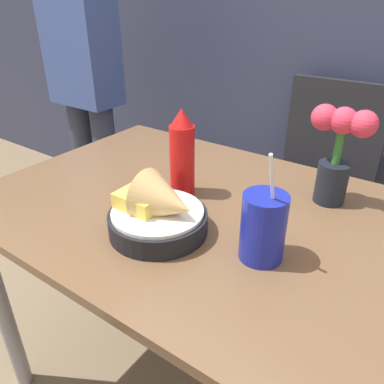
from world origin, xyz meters
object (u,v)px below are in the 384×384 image
Objects in this scene: chair_far_window at (321,171)px; flower_vase at (338,150)px; drink_cup at (263,229)px; person_standing at (84,73)px; ketchup_bottle at (182,154)px; food_basket at (160,213)px.

chair_far_window is 3.64× the size of flower_vase.
drink_cup is 1.29m from person_standing.
chair_far_window is at bearing 78.50° from ketchup_bottle.
ketchup_bottle is at bearing 156.06° from drink_cup.
person_standing is at bearing 147.06° from food_basket.
drink_cup is (0.22, 0.05, 0.02)m from food_basket.
drink_cup reaches higher than chair_far_window.
flower_vase is (0.04, 0.31, 0.08)m from drink_cup.
flower_vase reaches higher than drink_cup.
ketchup_bottle is at bearing -101.50° from chair_far_window.
flower_vase is (0.34, 0.18, 0.03)m from ketchup_bottle.
ketchup_bottle is 0.15× the size of person_standing.
person_standing is (-0.86, 0.42, 0.05)m from ketchup_bottle.
person_standing reaches higher than drink_cup.
drink_cup is at bearing -23.94° from ketchup_bottle.
food_basket is at bearing -32.94° from person_standing.
drink_cup is (0.14, -0.90, 0.26)m from chair_far_window.
person_standing reaches higher than chair_far_window.
ketchup_bottle reaches higher than food_basket.
flower_vase is 0.16× the size of person_standing.
chair_far_window is 0.58× the size of person_standing.
drink_cup is 0.98× the size of flower_vase.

